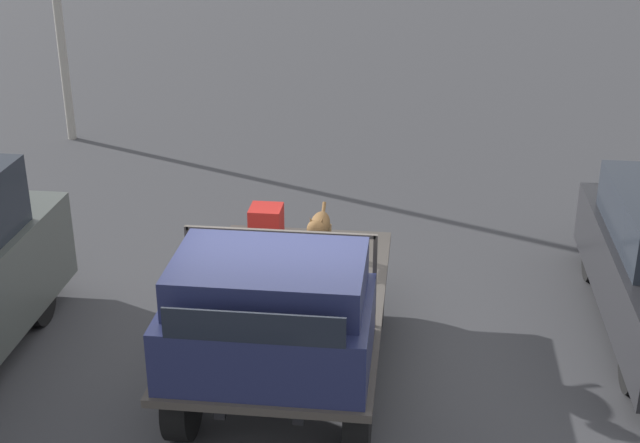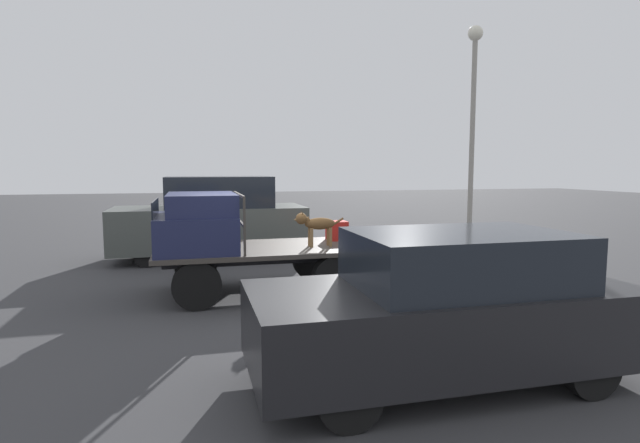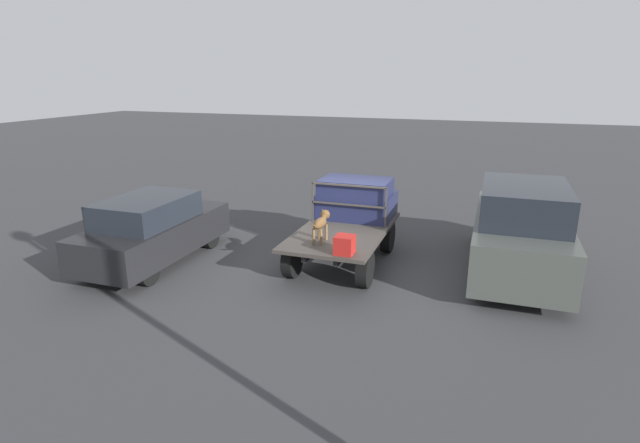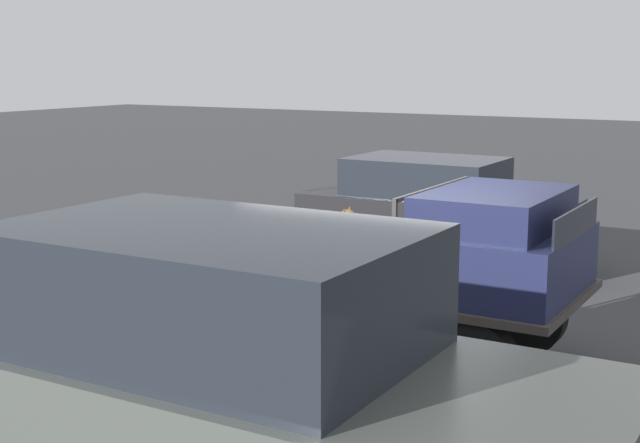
{
  "view_description": "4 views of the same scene",
  "coord_description": "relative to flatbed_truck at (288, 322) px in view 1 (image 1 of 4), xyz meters",
  "views": [
    {
      "loc": [
        8.13,
        1.29,
        5.36
      ],
      "look_at": [
        -1.07,
        0.22,
        1.34
      ],
      "focal_mm": 50.0,
      "sensor_mm": 36.0,
      "label": 1
    },
    {
      "loc": [
        1.23,
        9.12,
        2.32
      ],
      "look_at": [
        -1.07,
        0.22,
        1.34
      ],
      "focal_mm": 28.0,
      "sensor_mm": 36.0,
      "label": 2
    },
    {
      "loc": [
        -10.89,
        -3.2,
        4.44
      ],
      "look_at": [
        -1.07,
        0.22,
        1.34
      ],
      "focal_mm": 28.0,
      "sensor_mm": 36.0,
      "label": 3
    },
    {
      "loc": [
        3.89,
        -8.35,
        3.14
      ],
      "look_at": [
        -1.07,
        0.22,
        1.34
      ],
      "focal_mm": 50.0,
      "sensor_mm": 36.0,
      "label": 4
    }
  ],
  "objects": [
    {
      "name": "truck_cab",
      "position": [
        1.13,
        0.0,
        0.72
      ],
      "size": [
        1.39,
        1.89,
        1.0
      ],
      "color": "#1E2347",
      "rests_on": "flatbed_truck"
    },
    {
      "name": "ground_plane",
      "position": [
        0.0,
        0.0,
        -0.62
      ],
      "size": [
        80.0,
        80.0,
        0.0
      ],
      "primitive_type": "plane",
      "color": "#38383A"
    },
    {
      "name": "dog",
      "position": [
        -0.98,
        0.22,
        0.67
      ],
      "size": [
        0.96,
        0.23,
        0.67
      ],
      "rotation": [
        0.0,
        0.0,
        0.3
      ],
      "color": "brown",
      "rests_on": "flatbed_truck"
    },
    {
      "name": "truck_headboard",
      "position": [
        0.4,
        0.0,
        0.9
      ],
      "size": [
        0.04,
        1.89,
        1.0
      ],
      "color": "#3D3833",
      "rests_on": "flatbed_truck"
    },
    {
      "name": "flatbed_truck",
      "position": [
        0.0,
        0.0,
        0.0
      ],
      "size": [
        3.81,
        2.01,
        0.87
      ],
      "color": "black",
      "rests_on": "ground"
    },
    {
      "name": "cargo_crate",
      "position": [
        -1.61,
        -0.5,
        0.44
      ],
      "size": [
        0.39,
        0.39,
        0.39
      ],
      "color": "#AD1E19",
      "rests_on": "flatbed_truck"
    }
  ]
}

